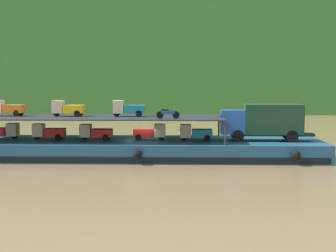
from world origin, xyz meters
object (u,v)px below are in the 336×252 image
(mini_truck_lower_stern, at_px, (3,131))
(mini_truck_lower_aft, at_px, (49,132))
(cargo_barge, at_px, (142,148))
(mini_truck_upper_mid, at_px, (68,108))
(mini_truck_lower_bow, at_px, (195,133))
(mini_truck_upper_fore, at_px, (128,108))
(mini_truck_lower_mid, at_px, (96,132))
(mini_truck_lower_fore, at_px, (150,132))
(motorcycle_upper_port, at_px, (168,113))
(covered_lorry, at_px, (264,121))
(mini_truck_upper_stern, at_px, (7,108))

(mini_truck_lower_stern, relative_size, mini_truck_lower_aft, 1.00)
(cargo_barge, distance_m, mini_truck_upper_mid, 7.33)
(mini_truck_lower_bow, distance_m, mini_truck_upper_fore, 6.19)
(cargo_barge, bearing_deg, mini_truck_lower_mid, -174.40)
(mini_truck_lower_fore, relative_size, mini_truck_lower_bow, 1.00)
(cargo_barge, relative_size, motorcycle_upper_port, 16.12)
(mini_truck_lower_aft, height_order, mini_truck_lower_mid, same)
(mini_truck_upper_fore, distance_m, motorcycle_upper_port, 4.26)
(cargo_barge, distance_m, motorcycle_upper_port, 4.47)
(mini_truck_upper_mid, relative_size, motorcycle_upper_port, 1.45)
(mini_truck_lower_stern, bearing_deg, covered_lorry, -1.52)
(covered_lorry, bearing_deg, mini_truck_upper_stern, 177.70)
(mini_truck_lower_bow, bearing_deg, mini_truck_upper_stern, 176.42)
(mini_truck_lower_aft, xyz_separation_m, mini_truck_lower_fore, (8.77, 0.09, 0.00))
(mini_truck_lower_mid, bearing_deg, mini_truck_lower_stern, 175.53)
(mini_truck_lower_bow, xyz_separation_m, motorcycle_upper_port, (-2.31, -1.66, 1.74))
(mini_truck_lower_fore, distance_m, mini_truck_upper_fore, 2.79)
(cargo_barge, bearing_deg, mini_truck_lower_aft, -178.98)
(mini_truck_upper_mid, bearing_deg, motorcycle_upper_port, -15.48)
(mini_truck_lower_stern, distance_m, mini_truck_upper_mid, 6.03)
(mini_truck_lower_aft, relative_size, mini_truck_upper_mid, 1.00)
(mini_truck_lower_stern, xyz_separation_m, motorcycle_upper_port, (14.45, -2.40, 1.74))
(mini_truck_lower_aft, xyz_separation_m, motorcycle_upper_port, (10.35, -2.00, 1.74))
(mini_truck_lower_stern, relative_size, mini_truck_lower_fore, 1.00)
(mini_truck_lower_stern, distance_m, mini_truck_lower_fore, 12.87)
(mini_truck_lower_aft, height_order, mini_truck_lower_fore, same)
(mini_truck_upper_stern, distance_m, mini_truck_upper_fore, 10.62)
(mini_truck_lower_mid, height_order, motorcycle_upper_port, motorcycle_upper_port)
(mini_truck_lower_fore, relative_size, mini_truck_upper_mid, 0.99)
(cargo_barge, xyz_separation_m, mini_truck_lower_bow, (4.60, -0.48, 1.44))
(mini_truck_lower_aft, height_order, mini_truck_upper_fore, mini_truck_upper_fore)
(mini_truck_lower_mid, xyz_separation_m, motorcycle_upper_port, (6.23, -1.76, 1.74))
(mini_truck_lower_bow, bearing_deg, mini_truck_lower_aft, 178.48)
(mini_truck_lower_fore, bearing_deg, mini_truck_lower_bow, -6.21)
(mini_truck_upper_mid, bearing_deg, mini_truck_upper_stern, 177.18)
(mini_truck_upper_stern, bearing_deg, covered_lorry, -2.30)
(mini_truck_lower_mid, bearing_deg, mini_truck_upper_mid, 165.16)
(mini_truck_lower_aft, xyz_separation_m, mini_truck_lower_bow, (12.66, -0.34, 0.00))
(covered_lorry, height_order, mini_truck_lower_mid, covered_lorry)
(mini_truck_upper_fore, bearing_deg, mini_truck_upper_stern, 178.56)
(mini_truck_lower_fore, height_order, motorcycle_upper_port, motorcycle_upper_port)
(mini_truck_upper_mid, height_order, mini_truck_upper_fore, same)
(mini_truck_upper_fore, relative_size, motorcycle_upper_port, 1.46)
(cargo_barge, bearing_deg, covered_lorry, -1.89)
(mini_truck_lower_aft, xyz_separation_m, mini_truck_upper_fore, (6.85, 0.42, 2.00))
(mini_truck_lower_stern, relative_size, mini_truck_upper_fore, 0.99)
(mini_truck_lower_stern, distance_m, mini_truck_upper_stern, 2.05)
(mini_truck_lower_stern, height_order, mini_truck_upper_stern, mini_truck_upper_stern)
(mini_truck_upper_fore, bearing_deg, mini_truck_lower_aft, -176.47)
(mini_truck_lower_aft, relative_size, motorcycle_upper_port, 1.45)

